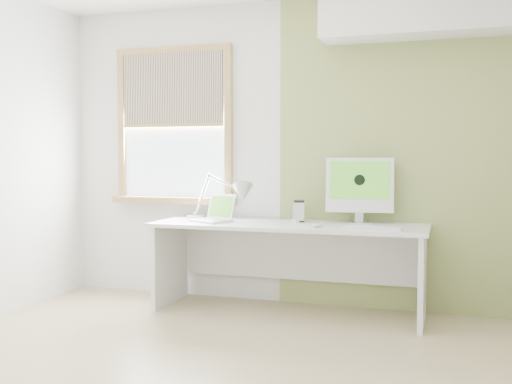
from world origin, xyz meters
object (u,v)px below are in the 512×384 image
at_px(desk_lamp, 234,196).
at_px(laptop, 215,215).
at_px(imac, 360,187).
at_px(external_drive, 299,211).
at_px(desk, 290,246).

relative_size(desk_lamp, laptop, 1.66).
xyz_separation_m(desk_lamp, imac, (1.05, 0.07, 0.09)).
bearing_deg(external_drive, desk, -113.27).
bearing_deg(desk, imac, 13.62).
distance_m(desk, laptop, 0.67).
bearing_deg(laptop, desk_lamp, 54.58).
relative_size(desk_lamp, imac, 1.25).
bearing_deg(imac, external_drive, -177.59).
bearing_deg(imac, desk, -166.38).
height_order(desk, laptop, laptop).
bearing_deg(desk_lamp, external_drive, 4.62).
relative_size(desk_lamp, external_drive, 3.93).
bearing_deg(external_drive, desk_lamp, -175.38).
relative_size(desk, desk_lamp, 3.22).
bearing_deg(desk, laptop, -172.08).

